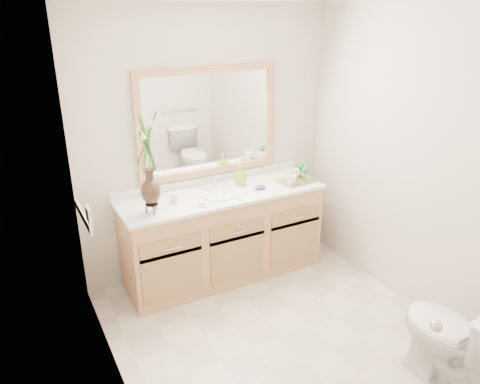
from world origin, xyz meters
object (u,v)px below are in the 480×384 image
flower_vase (148,151)px  tray (296,181)px  tumbler (175,198)px  toilet (453,340)px  soap_bottle (240,176)px

flower_vase → tray: 1.49m
tumbler → tray: tumbler is taller
flower_vase → tray: flower_vase is taller
tumbler → tray: bearing=-3.9°
toilet → tray: 1.91m
tumbler → toilet: bearing=-59.3°
flower_vase → tumbler: 0.53m
flower_vase → soap_bottle: bearing=12.4°
toilet → tumbler: 2.30m
toilet → flower_vase: (-1.38, 1.83, 0.98)m
tumbler → flower_vase: bearing=-155.2°
tray → soap_bottle: bearing=155.1°
toilet → soap_bottle: size_ratio=4.38×
tumbler → soap_bottle: bearing=7.7°
soap_bottle → tumbler: bearing=-172.9°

